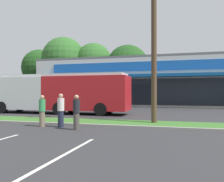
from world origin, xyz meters
TOP-DOWN VIEW (x-y plane):
  - grass_median at (0.00, 14.00)m, footprint 56.00×2.20m
  - curb_lip at (0.00, 12.78)m, footprint 56.00×0.24m
  - parking_stripe_2 at (4.11, 7.14)m, footprint 0.12×4.80m
  - storefront_building at (2.31, 35.04)m, footprint 28.13×11.42m
  - tree_far_left at (-21.32, 46.04)m, footprint 7.59×7.59m
  - tree_left at (-13.86, 42.52)m, footprint 8.32×8.32m
  - tree_mid_left at (-8.15, 43.54)m, footprint 6.93×6.93m
  - tree_mid at (-1.32, 42.38)m, footprint 7.53×7.53m
  - utility_pole at (5.84, 14.26)m, footprint 3.13×2.38m
  - city_bus at (-2.68, 19.11)m, footprint 12.52×2.68m
  - car_1 at (-9.54, 24.50)m, footprint 4.62×1.91m
  - pedestrian_near_bench at (1.49, 12.06)m, footprint 0.34×0.34m
  - pedestrian_mid at (2.60, 11.49)m, footprint 0.33×0.33m
  - pedestrian_far at (0.45, 11.99)m, footprint 0.33×0.33m

SIDE VIEW (x-z plane):
  - parking_stripe_2 at x=4.11m, z-range 0.00..0.01m
  - grass_median at x=0.00m, z-range 0.00..0.12m
  - curb_lip at x=0.00m, z-range 0.00..0.12m
  - car_1 at x=-9.54m, z-range 0.03..1.48m
  - pedestrian_far at x=0.45m, z-range 0.00..1.63m
  - pedestrian_mid at x=2.60m, z-range 0.00..1.66m
  - pedestrian_near_bench at x=1.49m, z-range 0.00..1.71m
  - city_bus at x=-2.68m, z-range 0.14..3.39m
  - storefront_building at x=2.31m, z-range 0.00..6.39m
  - utility_pole at x=5.84m, z-range 0.35..11.24m
  - tree_mid at x=-1.32m, z-range 1.32..11.50m
  - tree_far_left at x=-21.32m, z-range 1.67..12.61m
  - tree_mid_left at x=-8.15m, z-range 2.08..13.19m
  - tree_left at x=-13.86m, z-range 2.01..14.37m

